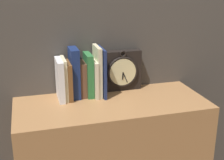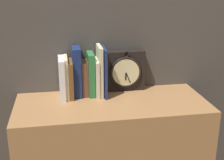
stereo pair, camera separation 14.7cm
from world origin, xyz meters
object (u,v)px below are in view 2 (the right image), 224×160
object	(u,v)px
book_slot0_white	(62,78)
book_slot3_navy	(77,72)
book_slot2_brown	(71,79)
book_slot1_cream	(66,77)
book_slot4_brown	(84,78)
book_slot5_green	(91,74)
book_slot7_cream	(100,71)
book_slot8_navy	(104,72)
clock	(125,71)
book_slot6_cream	(96,77)

from	to	relation	value
book_slot0_white	book_slot3_navy	size ratio (longest dim) A/B	0.81
book_slot2_brown	book_slot3_navy	distance (m)	0.05
book_slot0_white	book_slot3_navy	world-z (taller)	book_slot3_navy
book_slot1_cream	book_slot4_brown	bearing A→B (deg)	9.35
book_slot5_green	book_slot7_cream	distance (m)	0.05
book_slot8_navy	book_slot7_cream	bearing A→B (deg)	159.81
book_slot4_brown	book_slot1_cream	bearing A→B (deg)	-170.65
clock	book_slot3_navy	xyz separation A→B (m)	(-0.25, -0.03, 0.02)
book_slot3_navy	book_slot6_cream	xyz separation A→B (m)	(0.10, -0.01, -0.03)
book_slot5_green	book_slot8_navy	distance (m)	0.07
book_slot1_cream	clock	bearing A→B (deg)	7.55
clock	book_slot8_navy	world-z (taller)	book_slot8_navy
clock	book_slot3_navy	world-z (taller)	book_slot3_navy
book_slot4_brown	book_slot8_navy	bearing A→B (deg)	-12.52
book_slot4_brown	clock	bearing A→B (deg)	6.78
book_slot5_green	book_slot3_navy	bearing A→B (deg)	178.52
clock	book_slot0_white	size ratio (longest dim) A/B	1.09
book_slot4_brown	book_slot6_cream	distance (m)	0.06
book_slot1_cream	book_slot6_cream	distance (m)	0.15
book_slot1_cream	book_slot2_brown	xyz separation A→B (m)	(0.02, -0.00, -0.01)
book_slot3_navy	book_slot5_green	size ratio (longest dim) A/B	1.14
book_slot0_white	book_slot8_navy	bearing A→B (deg)	-0.38
book_slot0_white	book_slot6_cream	world-z (taller)	book_slot0_white
book_slot1_cream	book_slot6_cream	xyz separation A→B (m)	(0.15, -0.00, -0.01)
book_slot4_brown	book_slot7_cream	world-z (taller)	book_slot7_cream
book_slot0_white	book_slot4_brown	distance (m)	0.12
book_slot0_white	book_slot2_brown	bearing A→B (deg)	6.15
book_slot4_brown	book_slot6_cream	xyz separation A→B (m)	(0.06, -0.02, 0.01)
book_slot3_navy	book_slot8_navy	xyz separation A→B (m)	(0.14, -0.02, -0.00)
book_slot3_navy	book_slot7_cream	size ratio (longest dim) A/B	0.98
book_slot2_brown	book_slot6_cream	bearing A→B (deg)	-0.36
book_slot0_white	book_slot5_green	bearing A→B (deg)	5.44
book_slot3_navy	book_slot4_brown	xyz separation A→B (m)	(0.04, 0.00, -0.04)
book_slot7_cream	clock	bearing A→B (deg)	16.03
book_slot0_white	book_slot7_cream	size ratio (longest dim) A/B	0.79
book_slot0_white	book_slot5_green	world-z (taller)	book_slot5_green
book_slot0_white	book_slot5_green	xyz separation A→B (m)	(0.15, 0.01, 0.01)
clock	book_slot8_navy	distance (m)	0.13
book_slot1_cream	book_slot8_navy	bearing A→B (deg)	-2.07
book_slot4_brown	book_slot7_cream	bearing A→B (deg)	-10.34
book_slot6_cream	book_slot3_navy	bearing A→B (deg)	173.00
book_slot3_navy	book_slot8_navy	bearing A→B (deg)	-7.14
book_slot2_brown	book_slot8_navy	bearing A→B (deg)	-2.02
clock	book_slot6_cream	distance (m)	0.16
book_slot7_cream	book_slot8_navy	world-z (taller)	book_slot7_cream
clock	book_slot2_brown	xyz separation A→B (m)	(-0.29, -0.04, -0.01)
clock	book_slot0_white	bearing A→B (deg)	-172.04
book_slot2_brown	book_slot8_navy	size ratio (longest dim) A/B	0.75
book_slot5_green	book_slot8_navy	size ratio (longest dim) A/B	0.88
book_slot4_brown	book_slot7_cream	distance (m)	0.09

